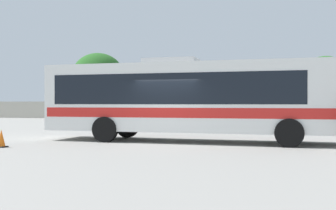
# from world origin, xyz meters

# --- Properties ---
(ground_plane) EXTENTS (300.00, 300.00, 0.00)m
(ground_plane) POSITION_xyz_m (0.00, 10.00, 0.00)
(ground_plane) COLOR gray
(perimeter_wall) EXTENTS (80.00, 0.30, 1.74)m
(perimeter_wall) POSITION_xyz_m (0.00, 23.80, 0.87)
(perimeter_wall) COLOR #B2AD9E
(perimeter_wall) RESTS_ON ground_plane
(coach_bus_white_red) EXTENTS (12.37, 3.00, 3.43)m
(coach_bus_white_red) POSITION_xyz_m (0.70, 0.95, 1.84)
(coach_bus_white_red) COLOR white
(coach_bus_white_red) RESTS_ON ground_plane
(parked_car_leftmost_white) EXTENTS (4.70, 2.22, 1.43)m
(parked_car_leftmost_white) POSITION_xyz_m (-8.56, 20.57, 0.77)
(parked_car_leftmost_white) COLOR silver
(parked_car_leftmost_white) RESTS_ON ground_plane
(parked_car_second_red) EXTENTS (4.39, 2.08, 1.49)m
(parked_car_second_red) POSITION_xyz_m (-1.98, 20.73, 0.79)
(parked_car_second_red) COLOR red
(parked_car_second_red) RESTS_ON ground_plane
(roadside_tree_left) EXTENTS (5.75, 5.75, 7.26)m
(roadside_tree_left) POSITION_xyz_m (-15.36, 28.26, 4.81)
(roadside_tree_left) COLOR brown
(roadside_tree_left) RESTS_ON ground_plane
(roadside_tree_midleft) EXTENTS (3.55, 3.55, 5.60)m
(roadside_tree_midleft) POSITION_xyz_m (-7.44, 28.69, 4.07)
(roadside_tree_midleft) COLOR brown
(roadside_tree_midleft) RESTS_ON ground_plane
(roadside_tree_midright) EXTENTS (4.87, 4.87, 6.18)m
(roadside_tree_midright) POSITION_xyz_m (8.88, 27.60, 4.10)
(roadside_tree_midright) COLOR brown
(roadside_tree_midright) RESTS_ON ground_plane
(traffic_cone_on_apron) EXTENTS (0.36, 0.36, 0.64)m
(traffic_cone_on_apron) POSITION_xyz_m (-5.42, -2.89, 0.31)
(traffic_cone_on_apron) COLOR black
(traffic_cone_on_apron) RESTS_ON ground_plane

